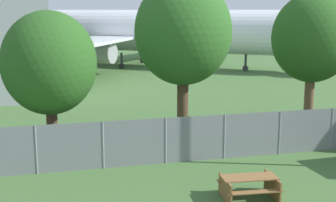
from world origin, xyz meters
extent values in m
cylinder|color=gray|center=(-7.64, 10.83, 0.96)|extent=(0.07, 0.07, 1.92)
cylinder|color=gray|center=(-5.09, 10.83, 0.96)|extent=(0.07, 0.07, 1.92)
cylinder|color=gray|center=(-2.55, 10.83, 0.96)|extent=(0.07, 0.07, 1.92)
cylinder|color=gray|center=(0.00, 10.83, 0.96)|extent=(0.07, 0.07, 1.92)
cylinder|color=gray|center=(2.55, 10.83, 0.96)|extent=(0.07, 0.07, 1.92)
cylinder|color=gray|center=(5.09, 10.83, 0.96)|extent=(0.07, 0.07, 1.92)
cube|color=slate|center=(0.00, 10.83, 0.96)|extent=(56.00, 0.01, 1.92)
cylinder|color=silver|center=(3.50, 44.15, 3.94)|extent=(30.63, 23.77, 4.54)
cone|color=silver|center=(19.33, 32.79, 3.94)|extent=(6.33, 6.33, 4.54)
cone|color=silver|center=(-12.80, 55.85, 3.94)|extent=(6.99, 6.62, 4.08)
cube|color=silver|center=(7.94, 53.30, 3.26)|extent=(14.19, 14.54, 0.30)
cylinder|color=#939399|center=(6.25, 51.65, 2.09)|extent=(4.51, 4.04, 2.04)
cube|color=silver|center=(-3.74, 37.02, 3.26)|extent=(11.47, 15.97, 0.30)
cylinder|color=#939399|center=(-2.72, 39.15, 2.09)|extent=(4.51, 4.04, 2.04)
cube|color=silver|center=(-9.39, 53.40, 4.40)|extent=(8.77, 10.22, 0.20)
cylinder|color=#2D2D33|center=(12.59, 37.63, 0.84)|extent=(0.24, 0.24, 1.67)
cylinder|color=#2D2D33|center=(12.59, 37.63, 0.28)|extent=(0.63, 0.57, 0.56)
cylinder|color=#2D2D33|center=(3.68, 47.37, 0.84)|extent=(0.24, 0.24, 1.67)
cylinder|color=#2D2D33|center=(3.68, 47.37, 0.28)|extent=(0.63, 0.57, 0.56)
cylinder|color=#2D2D33|center=(0.51, 42.95, 0.84)|extent=(0.24, 0.24, 1.67)
cylinder|color=#2D2D33|center=(0.51, 42.95, 0.28)|extent=(0.63, 0.57, 0.56)
cube|color=brown|center=(-0.73, 6.63, 0.74)|extent=(1.90, 0.90, 0.04)
cube|color=brown|center=(-0.68, 7.19, 0.44)|extent=(1.86, 0.42, 0.04)
cube|color=brown|center=(-0.77, 6.07, 0.44)|extent=(1.86, 0.42, 0.04)
cube|color=brown|center=(0.09, 6.57, 0.37)|extent=(0.17, 1.40, 0.74)
cube|color=brown|center=(-1.55, 6.69, 0.37)|extent=(0.17, 1.40, 0.74)
cylinder|color=#4C3823|center=(-7.00, 12.18, 1.25)|extent=(0.45, 0.45, 2.51)
ellipsoid|color=#28561E|center=(-7.00, 12.18, 4.12)|extent=(3.79, 3.79, 4.17)
cylinder|color=brown|center=(5.33, 13.24, 1.61)|extent=(0.47, 0.47, 3.21)
ellipsoid|color=#28561E|center=(5.33, 13.24, 4.87)|extent=(3.91, 3.91, 4.30)
cylinder|color=#4C3823|center=(-1.03, 13.65, 1.67)|extent=(0.53, 0.53, 3.33)
ellipsoid|color=#2D6023|center=(-1.03, 13.65, 5.22)|extent=(4.45, 4.45, 4.89)
camera|label=1|loc=(-6.96, -6.99, 6.19)|focal=50.00mm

